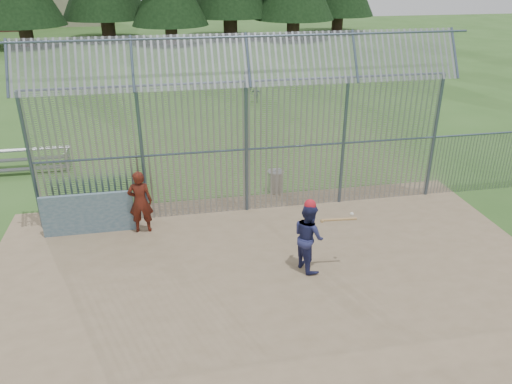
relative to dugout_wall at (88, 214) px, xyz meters
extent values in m
plane|color=#2D511E|center=(4.60, -2.90, -0.62)|extent=(120.00, 120.00, 0.00)
cube|color=#756047|center=(4.60, -3.40, -0.61)|extent=(14.00, 10.00, 0.02)
cube|color=#38566B|center=(0.00, 0.00, 0.00)|extent=(2.50, 0.12, 1.20)
imported|color=navy|center=(5.54, -2.85, 0.28)|extent=(0.88, 1.01, 1.77)
imported|color=maroon|center=(1.46, -0.16, 0.32)|extent=(0.69, 0.47, 1.84)
imported|color=slate|center=(7.31, 16.07, 0.06)|extent=(0.79, 0.75, 1.36)
imported|color=slate|center=(7.32, 13.31, -0.15)|extent=(0.59, 0.41, 0.93)
sphere|color=red|center=(5.54, -2.85, 1.15)|extent=(0.28, 0.28, 0.28)
cylinder|color=#AA7F4C|center=(6.24, -3.00, 0.77)|extent=(0.85, 0.14, 0.07)
sphere|color=#AA7F4C|center=(5.81, -3.00, 0.77)|extent=(0.09, 0.09, 0.09)
sphere|color=white|center=(6.60, -2.88, 0.82)|extent=(0.09, 0.09, 0.09)
cylinder|color=#96999E|center=(5.78, 1.78, -0.27)|extent=(0.52, 0.52, 0.70)
cylinder|color=#9EA0A5|center=(5.78, 1.78, 0.10)|extent=(0.56, 0.56, 0.05)
sphere|color=#9EA0A5|center=(5.78, 1.78, 0.15)|extent=(0.10, 0.10, 0.10)
cube|color=slate|center=(-2.75, 4.93, -0.42)|extent=(3.00, 0.25, 0.05)
cube|color=slate|center=(-2.75, 5.28, -0.17)|extent=(3.00, 0.25, 0.05)
cube|color=slate|center=(-2.75, 5.63, 0.08)|extent=(3.00, 0.25, 0.05)
cube|color=slate|center=(-1.35, 5.28, -0.27)|extent=(0.06, 0.90, 0.70)
cylinder|color=#47566B|center=(-1.40, 0.60, 1.38)|extent=(0.10, 0.10, 4.00)
cylinder|color=#47566B|center=(1.60, 0.60, 1.38)|extent=(0.10, 0.10, 4.00)
cylinder|color=#47566B|center=(4.60, 0.60, 1.38)|extent=(0.10, 0.10, 4.00)
cylinder|color=#47566B|center=(7.60, 0.60, 1.38)|extent=(0.10, 0.10, 4.00)
cylinder|color=#47566B|center=(10.60, 0.60, 1.38)|extent=(0.10, 0.10, 4.00)
cylinder|color=#47566B|center=(4.60, 0.60, 3.38)|extent=(12.00, 0.07, 0.07)
cylinder|color=#47566B|center=(4.60, 0.60, 1.38)|extent=(12.00, 0.06, 0.06)
cube|color=gray|center=(4.60, 0.60, 1.38)|extent=(12.00, 0.02, 4.00)
cube|color=gray|center=(4.60, 0.23, 4.03)|extent=(12.00, 0.77, 1.31)
cylinder|color=#47566B|center=(10.60, 0.60, 0.38)|extent=(0.08, 0.08, 2.00)
cylinder|color=#332319|center=(-9.40, 37.10, 0.91)|extent=(1.19, 1.19, 3.06)
cylinder|color=#332319|center=(-2.40, 40.10, 1.09)|extent=(1.33, 1.33, 3.42)
cylinder|color=#332319|center=(3.60, 36.10, 0.82)|extent=(1.12, 1.12, 2.88)
cylinder|color=#332319|center=(9.60, 39.10, 1.18)|extent=(1.40, 1.40, 3.60)
cylinder|color=#332319|center=(15.60, 37.10, 1.00)|extent=(1.26, 1.26, 3.24)
cylinder|color=#332319|center=(21.60, 41.10, 0.91)|extent=(1.19, 1.19, 3.06)
camera|label=1|loc=(2.29, -13.03, 6.40)|focal=35.00mm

